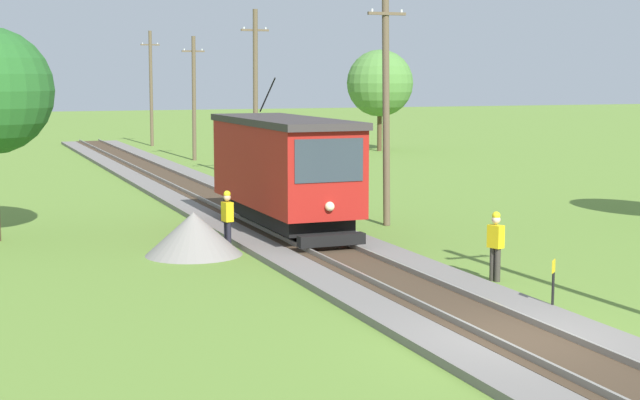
% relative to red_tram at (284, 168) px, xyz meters
% --- Properties ---
extents(ground_plane, '(260.00, 260.00, 0.00)m').
position_rel_red_tram_xyz_m(ground_plane, '(-0.00, -14.06, -2.19)').
color(ground_plane, olive).
extents(track_ballast, '(4.20, 120.00, 0.18)m').
position_rel_red_tram_xyz_m(track_ballast, '(-0.00, -14.06, -2.10)').
color(track_ballast, slate).
rests_on(track_ballast, ground).
extents(sleeper_bed, '(2.04, 120.00, 0.01)m').
position_rel_red_tram_xyz_m(sleeper_bed, '(-0.00, -14.06, -2.01)').
color(sleeper_bed, '#423323').
rests_on(sleeper_bed, track_ballast).
extents(rail_left, '(0.07, 120.00, 0.14)m').
position_rel_red_tram_xyz_m(rail_left, '(-0.72, -14.06, -1.94)').
color(rail_left, gray).
rests_on(rail_left, track_ballast).
extents(rail_right, '(0.07, 120.00, 0.14)m').
position_rel_red_tram_xyz_m(rail_right, '(0.72, -14.06, -1.94)').
color(rail_right, gray).
rests_on(rail_right, track_ballast).
extents(red_tram, '(2.60, 8.54, 4.79)m').
position_rel_red_tram_xyz_m(red_tram, '(0.00, 0.00, 0.00)').
color(red_tram, maroon).
rests_on(red_tram, rail_right).
extents(utility_pole_near_tram, '(1.40, 0.53, 8.26)m').
position_rel_red_tram_xyz_m(utility_pole_near_tram, '(3.98, 0.69, 2.03)').
color(utility_pole_near_tram, brown).
rests_on(utility_pole_near_tram, ground).
extents(utility_pole_mid, '(1.40, 0.40, 8.37)m').
position_rel_red_tram_xyz_m(utility_pole_mid, '(3.98, 15.66, 2.09)').
color(utility_pole_mid, brown).
rests_on(utility_pole_mid, ground).
extents(utility_pole_far, '(1.40, 0.49, 7.57)m').
position_rel_red_tram_xyz_m(utility_pole_far, '(3.98, 28.19, 1.69)').
color(utility_pole_far, brown).
rests_on(utility_pole_far, ground).
extents(utility_pole_distant, '(1.40, 0.37, 8.46)m').
position_rel_red_tram_xyz_m(utility_pole_distant, '(3.98, 41.33, 2.13)').
color(utility_pole_distant, brown).
rests_on(utility_pole_distant, ground).
extents(trackside_signal_marker, '(0.21, 0.21, 1.18)m').
position_rel_red_tram_xyz_m(trackside_signal_marker, '(2.09, -11.96, -1.53)').
color(trackside_signal_marker, black).
rests_on(trackside_signal_marker, ground).
extents(gravel_pile, '(2.82, 2.82, 1.25)m').
position_rel_red_tram_xyz_m(gravel_pile, '(-3.60, -2.41, -1.57)').
color(gravel_pile, gray).
rests_on(gravel_pile, ground).
extents(track_worker, '(0.35, 0.44, 1.78)m').
position_rel_red_tram_xyz_m(track_worker, '(2.64, -8.69, -1.21)').
color(track_worker, '#38332D').
rests_on(track_worker, ground).
extents(second_worker, '(0.30, 0.41, 1.78)m').
position_rel_red_tram_xyz_m(second_worker, '(-2.46, -1.97, -1.21)').
color(second_worker, black).
rests_on(second_worker, ground).
extents(tree_right_near, '(4.58, 4.58, 6.97)m').
position_rel_red_tram_xyz_m(tree_right_near, '(17.72, 30.91, 2.47)').
color(tree_right_near, '#4C3823').
rests_on(tree_right_near, ground).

